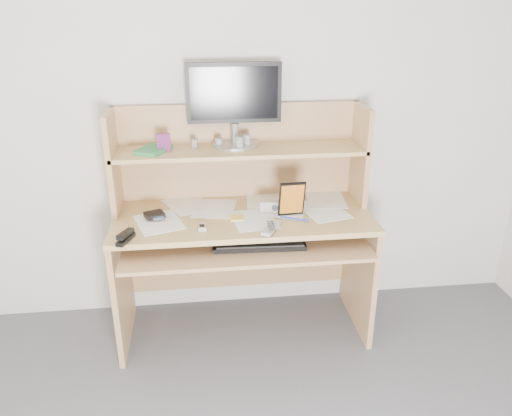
{
  "coord_description": "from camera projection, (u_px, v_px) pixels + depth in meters",
  "views": [
    {
      "loc": [
        -0.22,
        -1.01,
        1.84
      ],
      "look_at": [
        0.07,
        1.43,
        0.81
      ],
      "focal_mm": 35.0,
      "sensor_mm": 36.0,
      "label": 1
    }
  ],
  "objects": [
    {
      "name": "chip_stack_a",
      "position": [
        194.0,
        144.0,
        2.73
      ],
      "size": [
        0.04,
        0.04,
        0.05
      ],
      "primitive_type": "cylinder",
      "rotation": [
        0.0,
        0.0,
        0.2
      ],
      "color": "black",
      "rests_on": "desk"
    },
    {
      "name": "stapler",
      "position": [
        125.0,
        236.0,
        2.41
      ],
      "size": [
        0.08,
        0.14,
        0.04
      ],
      "primitive_type": "cube",
      "rotation": [
        0.0,
        0.0,
        -0.35
      ],
      "color": "black",
      "rests_on": "paper_clutter"
    },
    {
      "name": "shelf_book",
      "position": [
        153.0,
        150.0,
        2.67
      ],
      "size": [
        0.21,
        0.23,
        0.02
      ],
      "primitive_type": "cube",
      "rotation": [
        0.0,
        0.0,
        -0.48
      ],
      "color": "#2E744E",
      "rests_on": "desk"
    },
    {
      "name": "digital_camera",
      "position": [
        269.0,
        207.0,
        2.73
      ],
      "size": [
        0.1,
        0.06,
        0.06
      ],
      "primitive_type": "cube",
      "rotation": [
        0.0,
        0.0,
        -0.17
      ],
      "color": "#B7B7B9",
      "rests_on": "paper_clutter"
    },
    {
      "name": "desk",
      "position": [
        242.0,
        218.0,
        2.82
      ],
      "size": [
        1.4,
        0.7,
        1.3
      ],
      "color": "tan",
      "rests_on": "floor"
    },
    {
      "name": "blue_pen",
      "position": [
        295.0,
        219.0,
        2.65
      ],
      "size": [
        0.15,
        0.07,
        0.01
      ],
      "primitive_type": "cylinder",
      "rotation": [
        1.57,
        0.0,
        1.15
      ],
      "color": "#182FB8",
      "rests_on": "paper_clutter"
    },
    {
      "name": "chip_stack_b",
      "position": [
        239.0,
        143.0,
        2.7
      ],
      "size": [
        0.06,
        0.06,
        0.07
      ],
      "primitive_type": "cylinder",
      "rotation": [
        0.0,
        0.0,
        0.33
      ],
      "color": "white",
      "rests_on": "desk"
    },
    {
      "name": "sticky_note_pad",
      "position": [
        237.0,
        218.0,
        2.67
      ],
      "size": [
        0.07,
        0.07,
        0.01
      ],
      "primitive_type": "cube",
      "rotation": [
        0.0,
        0.0,
        -0.03
      ],
      "color": "yellow",
      "rests_on": "desk"
    },
    {
      "name": "back_wall",
      "position": [
        237.0,
        111.0,
        2.82
      ],
      "size": [
        3.6,
        0.04,
        2.5
      ],
      "primitive_type": "cube",
      "color": "beige",
      "rests_on": "floor"
    },
    {
      "name": "keyboard",
      "position": [
        259.0,
        242.0,
        2.6
      ],
      "size": [
        0.49,
        0.19,
        0.03
      ],
      "rotation": [
        0.0,
        0.0,
        -0.04
      ],
      "color": "black",
      "rests_on": "desk"
    },
    {
      "name": "chip_stack_c",
      "position": [
        219.0,
        143.0,
        2.75
      ],
      "size": [
        0.05,
        0.05,
        0.05
      ],
      "primitive_type": "cylinder",
      "rotation": [
        0.0,
        0.0,
        -0.25
      ],
      "color": "black",
      "rests_on": "desk"
    },
    {
      "name": "monitor",
      "position": [
        234.0,
        102.0,
        2.72
      ],
      "size": [
        0.52,
        0.26,
        0.45
      ],
      "rotation": [
        0.0,
        0.0,
        -0.0
      ],
      "color": "#A6A6AB",
      "rests_on": "desk"
    },
    {
      "name": "card_box",
      "position": [
        164.0,
        143.0,
        2.66
      ],
      "size": [
        0.07,
        0.02,
        0.1
      ],
      "primitive_type": "cube",
      "rotation": [
        0.0,
        0.0,
        0.01
      ],
      "color": "#A31516",
      "rests_on": "desk"
    },
    {
      "name": "paper_clutter",
      "position": [
        243.0,
        214.0,
        2.72
      ],
      "size": [
        1.32,
        0.54,
        0.01
      ],
      "primitive_type": "cube",
      "color": "white",
      "rests_on": "desk"
    },
    {
      "name": "tv_remote",
      "position": [
        271.0,
        228.0,
        2.53
      ],
      "size": [
        0.12,
        0.18,
        0.02
      ],
      "primitive_type": "cube",
      "rotation": [
        0.0,
        0.0,
        -0.48
      ],
      "color": "#9B9A96",
      "rests_on": "paper_clutter"
    },
    {
      "name": "chip_stack_d",
      "position": [
        247.0,
        141.0,
        2.74
      ],
      "size": [
        0.04,
        0.04,
        0.07
      ],
      "primitive_type": "cylinder",
      "rotation": [
        0.0,
        0.0,
        -0.04
      ],
      "color": "white",
      "rests_on": "desk"
    },
    {
      "name": "flip_phone",
      "position": [
        202.0,
        226.0,
        2.55
      ],
      "size": [
        0.05,
        0.08,
        0.02
      ],
      "primitive_type": "cube",
      "rotation": [
        0.0,
        0.0,
        0.06
      ],
      "color": "#B3B3B6",
      "rests_on": "paper_clutter"
    },
    {
      "name": "game_case",
      "position": [
        292.0,
        199.0,
        2.66
      ],
      "size": [
        0.14,
        0.02,
        0.2
      ],
      "primitive_type": "cube",
      "rotation": [
        0.0,
        0.0,
        0.07
      ],
      "color": "black",
      "rests_on": "paper_clutter"
    },
    {
      "name": "wallet",
      "position": [
        154.0,
        215.0,
        2.67
      ],
      "size": [
        0.12,
        0.11,
        0.03
      ],
      "primitive_type": "cube",
      "rotation": [
        0.0,
        0.0,
        0.37
      ],
      "color": "black",
      "rests_on": "paper_clutter"
    }
  ]
}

